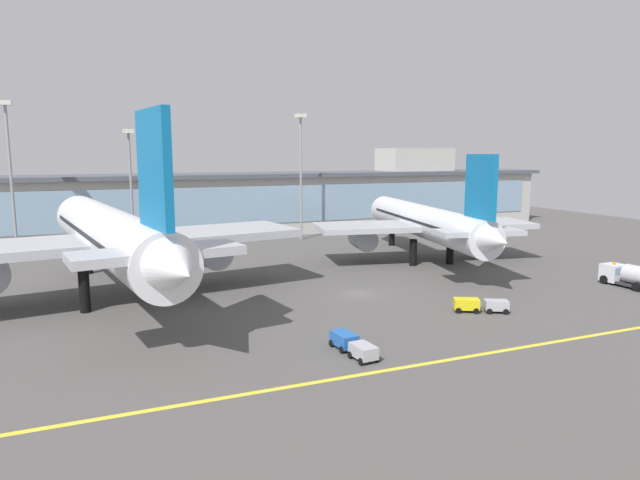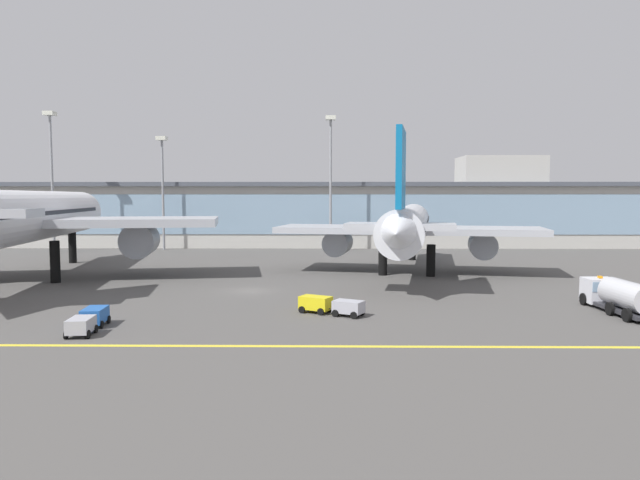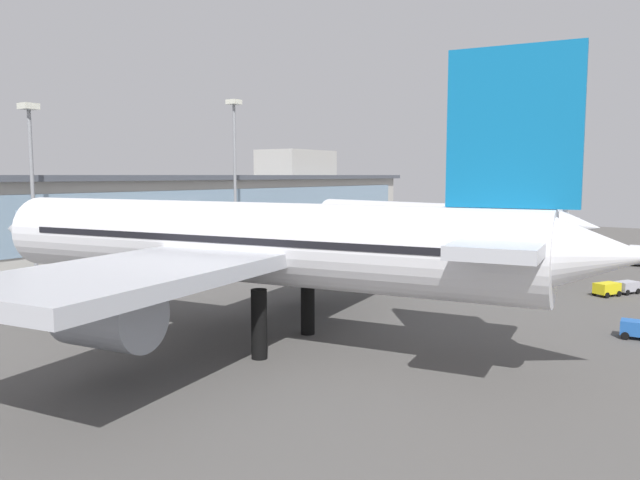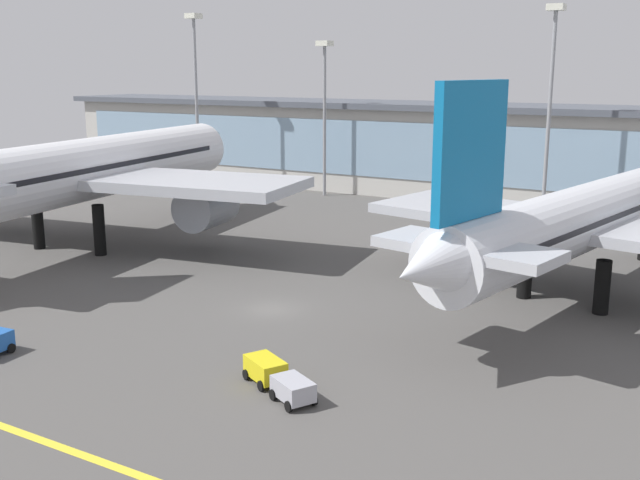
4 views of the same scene
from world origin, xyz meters
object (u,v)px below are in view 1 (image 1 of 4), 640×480
Objects in this scene: airliner_near_right at (425,223)px; fuel_tanker_truck at (635,276)px; airliner_near_left at (111,237)px; baggage_tug_near at (353,345)px; service_truck_far at (480,305)px; apron_light_mast_west at (9,157)px; apron_light_mast_east at (301,158)px; apron_light_mast_centre at (130,169)px.

airliner_near_right reaches higher than fuel_tanker_truck.
airliner_near_right is 5.19× the size of fuel_tanker_truck.
airliner_near_right is 29.21m from fuel_tanker_truck.
baggage_tug_near is (17.58, -25.73, -6.59)m from airliner_near_left.
baggage_tug_near is 18.87m from service_truck_far.
apron_light_mast_west reaches higher than service_truck_far.
airliner_near_left is at bearing -68.34° from apron_light_mast_west.
apron_light_mast_east is (-24.21, 53.06, 14.13)m from fuel_tanker_truck.
service_truck_far is (-24.51, -1.18, -0.72)m from fuel_tanker_truck.
apron_light_mast_east is at bearing -21.91° from baggage_tug_near.
apron_light_mast_west is at bearing 52.69° from fuel_tanker_truck.
apron_light_mast_centre is at bearing 63.00° from airliner_near_right.
apron_light_mast_centre is at bearing 173.97° from apron_light_mast_east.
apron_light_mast_east reaches higher than airliner_near_left.
airliner_near_right is at bearing -70.67° from apron_light_mast_east.
airliner_near_right is 2.29× the size of apron_light_mast_centre.
airliner_near_right is at bearing -24.11° from apron_light_mast_west.
baggage_tug_near is at bearing -106.80° from apron_light_mast_east.
airliner_near_right reaches higher than service_truck_far.
baggage_tug_near is 67.67m from apron_light_mast_west.
airliner_near_left is at bearing -1.40° from service_truck_far.
apron_light_mast_east is at bearing 22.29° from fuel_tanker_truck.
apron_light_mast_east is at bearing -62.65° from service_truck_far.
apron_light_mast_centre is at bearing 15.78° from apron_light_mast_west.
airliner_near_left is 41.11m from service_truck_far.
service_truck_far is 72.99m from apron_light_mast_west.
service_truck_far is at bearing -90.32° from apron_light_mast_east.
fuel_tanker_truck is at bearing -65.48° from apron_light_mast_east.
apron_light_mast_centre is (17.96, 5.07, -2.12)m from apron_light_mast_west.
airliner_near_right is (45.60, 6.49, -1.35)m from airliner_near_left.
airliner_near_left is at bearing 108.71° from airliner_near_right.
apron_light_mast_west reaches higher than fuel_tanker_truck.
baggage_tug_near is 0.24× the size of apron_light_mast_east.
apron_light_mast_west is (-48.46, 52.43, 15.17)m from service_truck_far.
apron_light_mast_west is 48.79m from apron_light_mast_east.
apron_light_mast_east is at bearing -54.90° from airliner_near_left.
apron_light_mast_west is at bearing 12.77° from airliner_near_left.
airliner_near_left is 46.08m from airliner_near_right.
airliner_near_left is 31.85m from baggage_tug_near.
baggage_tug_near is 66.05m from apron_light_mast_centre.
service_truck_far is at bearing -127.96° from airliner_near_left.
service_truck_far is at bearing -47.25° from apron_light_mast_west.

